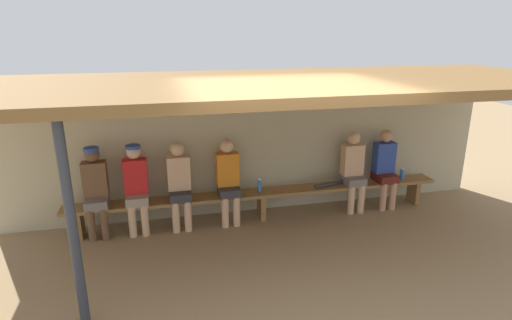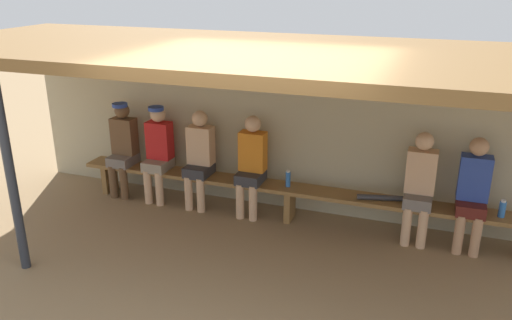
{
  "view_description": "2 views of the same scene",
  "coord_description": "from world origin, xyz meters",
  "px_view_note": "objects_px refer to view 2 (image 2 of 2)",
  "views": [
    {
      "loc": [
        -1.53,
        -4.5,
        2.97
      ],
      "look_at": [
        -0.12,
        1.42,
        1.04
      ],
      "focal_mm": 29.59,
      "sensor_mm": 36.0,
      "label": 1
    },
    {
      "loc": [
        1.67,
        -4.36,
        3.07
      ],
      "look_at": [
        -0.32,
        1.15,
        0.92
      ],
      "focal_mm": 36.48,
      "sensor_mm": 36.0,
      "label": 2
    }
  ],
  "objects_px": {
    "support_post": "(10,174)",
    "player_in_blue": "(158,149)",
    "player_middle": "(251,162)",
    "player_with_sunglasses": "(123,145)",
    "baseball_bat": "(389,198)",
    "player_shirtless_tan": "(473,190)",
    "water_bottle_orange": "(288,179)",
    "water_bottle_green": "(502,209)",
    "bench": "(290,192)",
    "player_rightmost": "(199,156)",
    "player_in_red": "(420,183)"
  },
  "relations": [
    {
      "from": "player_middle",
      "to": "water_bottle_green",
      "type": "distance_m",
      "value": 3.01
    },
    {
      "from": "player_with_sunglasses",
      "to": "player_shirtless_tan",
      "type": "height_order",
      "value": "player_with_sunglasses"
    },
    {
      "from": "player_middle",
      "to": "player_with_sunglasses",
      "type": "relative_size",
      "value": 0.99
    },
    {
      "from": "bench",
      "to": "water_bottle_green",
      "type": "distance_m",
      "value": 2.48
    },
    {
      "from": "bench",
      "to": "player_with_sunglasses",
      "type": "relative_size",
      "value": 4.46
    },
    {
      "from": "bench",
      "to": "player_in_red",
      "type": "bearing_deg",
      "value": 0.11
    },
    {
      "from": "player_middle",
      "to": "player_shirtless_tan",
      "type": "relative_size",
      "value": 1.0
    },
    {
      "from": "player_rightmost",
      "to": "water_bottle_orange",
      "type": "relative_size",
      "value": 6.05
    },
    {
      "from": "player_with_sunglasses",
      "to": "baseball_bat",
      "type": "distance_m",
      "value": 3.72
    },
    {
      "from": "player_middle",
      "to": "player_with_sunglasses",
      "type": "bearing_deg",
      "value": 179.99
    },
    {
      "from": "player_middle",
      "to": "player_rightmost",
      "type": "height_order",
      "value": "same"
    },
    {
      "from": "player_in_blue",
      "to": "water_bottle_green",
      "type": "bearing_deg",
      "value": -0.29
    },
    {
      "from": "baseball_bat",
      "to": "player_in_red",
      "type": "bearing_deg",
      "value": -12.86
    },
    {
      "from": "support_post",
      "to": "player_rightmost",
      "type": "distance_m",
      "value": 2.41
    },
    {
      "from": "bench",
      "to": "player_in_blue",
      "type": "height_order",
      "value": "player_in_blue"
    },
    {
      "from": "player_rightmost",
      "to": "player_in_blue",
      "type": "bearing_deg",
      "value": 179.96
    },
    {
      "from": "player_shirtless_tan",
      "to": "water_bottle_green",
      "type": "bearing_deg",
      "value": -3.79
    },
    {
      "from": "player_middle",
      "to": "player_in_red",
      "type": "height_order",
      "value": "same"
    },
    {
      "from": "support_post",
      "to": "player_rightmost",
      "type": "bearing_deg",
      "value": 61.96
    },
    {
      "from": "player_middle",
      "to": "player_in_blue",
      "type": "bearing_deg",
      "value": 179.98
    },
    {
      "from": "player_shirtless_tan",
      "to": "player_in_blue",
      "type": "xyz_separation_m",
      "value": [
        -4.05,
        0.0,
        0.02
      ]
    },
    {
      "from": "bench",
      "to": "player_shirtless_tan",
      "type": "xyz_separation_m",
      "value": [
        2.15,
        0.0,
        0.34
      ]
    },
    {
      "from": "bench",
      "to": "player_with_sunglasses",
      "type": "bearing_deg",
      "value": 179.92
    },
    {
      "from": "support_post",
      "to": "baseball_bat",
      "type": "bearing_deg",
      "value": 30.0
    },
    {
      "from": "player_in_red",
      "to": "water_bottle_orange",
      "type": "bearing_deg",
      "value": 179.93
    },
    {
      "from": "bench",
      "to": "water_bottle_green",
      "type": "xyz_separation_m",
      "value": [
        2.47,
        -0.02,
        0.17
      ]
    },
    {
      "from": "player_shirtless_tan",
      "to": "water_bottle_orange",
      "type": "distance_m",
      "value": 2.19
    },
    {
      "from": "player_in_red",
      "to": "player_shirtless_tan",
      "type": "distance_m",
      "value": 0.58
    },
    {
      "from": "player_with_sunglasses",
      "to": "player_shirtless_tan",
      "type": "bearing_deg",
      "value": -0.01
    },
    {
      "from": "water_bottle_green",
      "to": "support_post",
      "type": "bearing_deg",
      "value": -156.87
    },
    {
      "from": "player_in_red",
      "to": "player_shirtless_tan",
      "type": "relative_size",
      "value": 1.0
    },
    {
      "from": "support_post",
      "to": "baseball_bat",
      "type": "height_order",
      "value": "support_post"
    },
    {
      "from": "player_middle",
      "to": "support_post",
      "type": "bearing_deg",
      "value": -131.58
    },
    {
      "from": "player_in_red",
      "to": "player_in_blue",
      "type": "relative_size",
      "value": 0.99
    },
    {
      "from": "player_in_blue",
      "to": "support_post",
      "type": "bearing_deg",
      "value": -103.18
    },
    {
      "from": "bench",
      "to": "player_in_red",
      "type": "xyz_separation_m",
      "value": [
        1.57,
        0.0,
        0.34
      ]
    },
    {
      "from": "support_post",
      "to": "player_in_blue",
      "type": "relative_size",
      "value": 1.64
    },
    {
      "from": "player_rightmost",
      "to": "water_bottle_green",
      "type": "relative_size",
      "value": 6.47
    },
    {
      "from": "player_middle",
      "to": "player_rightmost",
      "type": "xyz_separation_m",
      "value": [
        -0.75,
        0.0,
        0.0
      ]
    },
    {
      "from": "player_middle",
      "to": "player_in_red",
      "type": "relative_size",
      "value": 1.0
    },
    {
      "from": "baseball_bat",
      "to": "water_bottle_green",
      "type": "bearing_deg",
      "value": -14.26
    },
    {
      "from": "bench",
      "to": "player_in_blue",
      "type": "relative_size",
      "value": 4.46
    },
    {
      "from": "player_shirtless_tan",
      "to": "baseball_bat",
      "type": "xyz_separation_m",
      "value": [
        -0.91,
        -0.0,
        -0.24
      ]
    },
    {
      "from": "bench",
      "to": "water_bottle_orange",
      "type": "height_order",
      "value": "water_bottle_orange"
    },
    {
      "from": "water_bottle_green",
      "to": "bench",
      "type": "bearing_deg",
      "value": 179.57
    },
    {
      "from": "water_bottle_green",
      "to": "player_rightmost",
      "type": "bearing_deg",
      "value": 179.67
    },
    {
      "from": "player_rightmost",
      "to": "player_in_blue",
      "type": "xyz_separation_m",
      "value": [
        -0.63,
        0.0,
        0.02
      ]
    },
    {
      "from": "player_in_red",
      "to": "player_in_blue",
      "type": "xyz_separation_m",
      "value": [
        -3.47,
        0.0,
        0.02
      ]
    },
    {
      "from": "player_middle",
      "to": "player_in_blue",
      "type": "relative_size",
      "value": 0.99
    },
    {
      "from": "player_rightmost",
      "to": "water_bottle_green",
      "type": "distance_m",
      "value": 3.76
    }
  ]
}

